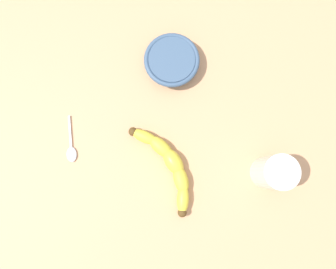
{
  "coord_description": "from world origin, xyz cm",
  "views": [
    {
      "loc": [
        4.76,
        -5.71,
        82.74
      ],
      "look_at": [
        -3.53,
        -1.24,
        5.0
      ],
      "focal_mm": 35.81,
      "sensor_mm": 36.0,
      "label": 1
    }
  ],
  "objects_px": {
    "smoothie_glass": "(273,172)",
    "ceramic_bowl": "(172,61)",
    "banana": "(169,164)",
    "teaspoon": "(71,152)"
  },
  "relations": [
    {
      "from": "smoothie_glass",
      "to": "ceramic_bowl",
      "type": "xyz_separation_m",
      "value": [
        -0.34,
        -0.07,
        -0.03
      ]
    },
    {
      "from": "ceramic_bowl",
      "to": "teaspoon",
      "type": "relative_size",
      "value": 1.21
    },
    {
      "from": "smoothie_glass",
      "to": "ceramic_bowl",
      "type": "height_order",
      "value": "smoothie_glass"
    },
    {
      "from": "ceramic_bowl",
      "to": "teaspoon",
      "type": "distance_m",
      "value": 0.32
    },
    {
      "from": "banana",
      "to": "smoothie_glass",
      "type": "bearing_deg",
      "value": -126.15
    },
    {
      "from": "banana",
      "to": "smoothie_glass",
      "type": "relative_size",
      "value": 2.03
    },
    {
      "from": "teaspoon",
      "to": "banana",
      "type": "bearing_deg",
      "value": 76.4
    },
    {
      "from": "banana",
      "to": "teaspoon",
      "type": "distance_m",
      "value": 0.23
    },
    {
      "from": "banana",
      "to": "ceramic_bowl",
      "type": "distance_m",
      "value": 0.25
    },
    {
      "from": "banana",
      "to": "ceramic_bowl",
      "type": "bearing_deg",
      "value": -33.25
    }
  ]
}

